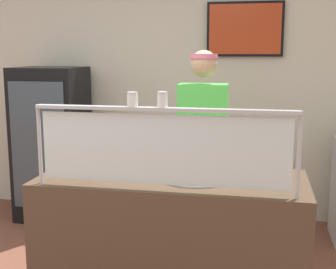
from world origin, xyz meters
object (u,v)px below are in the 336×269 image
object	(u,v)px
pizza_server	(195,173)
worker_figure	(203,146)
parmesan_shaker	(133,100)
pizza_tray	(196,176)
drink_fridge	(52,144)
pepper_flake_shaker	(162,101)

from	to	relation	value
pizza_server	worker_figure	world-z (taller)	worker_figure
parmesan_shaker	worker_figure	xyz separation A→B (m)	(0.27, 1.05, -0.47)
pizza_tray	parmesan_shaker	bearing A→B (deg)	-137.52
pizza_tray	drink_fridge	distance (m)	2.37
pizza_tray	pepper_flake_shaker	size ratio (longest dim) A/B	5.10
pizza_tray	pizza_server	bearing A→B (deg)	-106.15
pizza_tray	pizza_server	world-z (taller)	pizza_server
parmesan_shaker	drink_fridge	distance (m)	2.46
pizza_tray	parmesan_shaker	size ratio (longest dim) A/B	5.37
pizza_server	drink_fridge	bearing A→B (deg)	135.74
pizza_tray	parmesan_shaker	distance (m)	0.67
pizza_tray	worker_figure	distance (m)	0.75
pizza_server	drink_fridge	distance (m)	2.38
pizza_tray	worker_figure	world-z (taller)	worker_figure
parmesan_shaker	pepper_flake_shaker	xyz separation A→B (m)	(0.17, 0.00, 0.00)
parmesan_shaker	pepper_flake_shaker	world-z (taller)	pepper_flake_shaker
parmesan_shaker	drink_fridge	xyz separation A→B (m)	(-1.43, 1.89, -0.68)
pizza_tray	pizza_server	distance (m)	0.03
pizza_server	parmesan_shaker	bearing A→B (deg)	-140.58
pizza_server	drink_fridge	size ratio (longest dim) A/B	0.18
pizza_server	pepper_flake_shaker	distance (m)	0.58
pizza_tray	pizza_server	size ratio (longest dim) A/B	1.62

